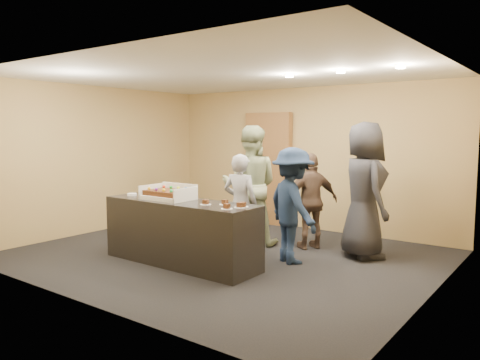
# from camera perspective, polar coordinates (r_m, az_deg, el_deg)

# --- Properties ---
(room) EXTENTS (6.04, 6.00, 2.70)m
(room) POSITION_cam_1_polar(r_m,az_deg,el_deg) (6.98, -1.85, 1.68)
(room) COLOR black
(room) RESTS_ON ground
(serving_counter) EXTENTS (2.41, 0.72, 0.90)m
(serving_counter) POSITION_cam_1_polar(r_m,az_deg,el_deg) (6.70, -7.22, -6.34)
(serving_counter) COLOR black
(serving_counter) RESTS_ON floor
(storage_cabinet) EXTENTS (1.02, 0.15, 2.24)m
(storage_cabinet) POSITION_cam_1_polar(r_m,az_deg,el_deg) (9.42, 3.45, 1.38)
(storage_cabinet) COLOR brown
(storage_cabinet) RESTS_ON floor
(cake_box) EXTENTS (0.71, 0.49, 0.21)m
(cake_box) POSITION_cam_1_polar(r_m,az_deg,el_deg) (6.80, -8.61, -1.92)
(cake_box) COLOR white
(cake_box) RESTS_ON serving_counter
(sheet_cake) EXTENTS (0.61, 0.42, 0.12)m
(sheet_cake) POSITION_cam_1_polar(r_m,az_deg,el_deg) (6.77, -8.77, -1.52)
(sheet_cake) COLOR #37160C
(sheet_cake) RESTS_ON cake_box
(plate_stack) EXTENTS (0.14, 0.14, 0.04)m
(plate_stack) POSITION_cam_1_polar(r_m,az_deg,el_deg) (7.27, -13.03, -1.73)
(plate_stack) COLOR white
(plate_stack) RESTS_ON serving_counter
(slice_a) EXTENTS (0.15, 0.15, 0.07)m
(slice_a) POSITION_cam_1_polar(r_m,az_deg,el_deg) (6.23, -4.23, -2.82)
(slice_a) COLOR white
(slice_a) RESTS_ON serving_counter
(slice_b) EXTENTS (0.15, 0.15, 0.07)m
(slice_b) POSITION_cam_1_polar(r_m,az_deg,el_deg) (6.21, -1.85, -2.82)
(slice_b) COLOR white
(slice_b) RESTS_ON serving_counter
(slice_c) EXTENTS (0.15, 0.15, 0.07)m
(slice_c) POSITION_cam_1_polar(r_m,az_deg,el_deg) (5.87, -1.62, -3.34)
(slice_c) COLOR white
(slice_c) RESTS_ON serving_counter
(slice_d) EXTENTS (0.15, 0.15, 0.07)m
(slice_d) POSITION_cam_1_polar(r_m,az_deg,el_deg) (6.01, 0.33, -3.11)
(slice_d) COLOR white
(slice_d) RESTS_ON serving_counter
(slice_e) EXTENTS (0.15, 0.15, 0.07)m
(slice_e) POSITION_cam_1_polar(r_m,az_deg,el_deg) (5.97, -0.00, -3.18)
(slice_e) COLOR white
(slice_e) RESTS_ON serving_counter
(person_server_grey) EXTENTS (0.61, 0.45, 1.54)m
(person_server_grey) POSITION_cam_1_polar(r_m,az_deg,el_deg) (7.07, 0.05, -3.02)
(person_server_grey) COLOR gray
(person_server_grey) RESTS_ON floor
(person_sage_man) EXTENTS (1.19, 1.10, 1.96)m
(person_sage_man) POSITION_cam_1_polar(r_m,az_deg,el_deg) (7.70, 1.23, -0.67)
(person_sage_man) COLOR gray
(person_sage_man) RESTS_ON floor
(person_navy_man) EXTENTS (1.23, 1.07, 1.65)m
(person_navy_man) POSITION_cam_1_polar(r_m,az_deg,el_deg) (6.68, 6.41, -3.11)
(person_navy_man) COLOR #14223D
(person_navy_man) RESTS_ON floor
(person_brown_extra) EXTENTS (0.84, 0.94, 1.53)m
(person_brown_extra) POSITION_cam_1_polar(r_m,az_deg,el_deg) (7.52, 8.69, -2.56)
(person_brown_extra) COLOR brown
(person_brown_extra) RESTS_ON floor
(person_dark_suit) EXTENTS (1.15, 1.14, 2.01)m
(person_dark_suit) POSITION_cam_1_polar(r_m,az_deg,el_deg) (7.14, 14.88, -1.19)
(person_dark_suit) COLOR black
(person_dark_suit) RESTS_ON floor
(ceiling_spotlights) EXTENTS (1.72, 0.12, 0.03)m
(ceiling_spotlights) POSITION_cam_1_polar(r_m,az_deg,el_deg) (6.60, 12.19, 12.77)
(ceiling_spotlights) COLOR #FFEAC6
(ceiling_spotlights) RESTS_ON ceiling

